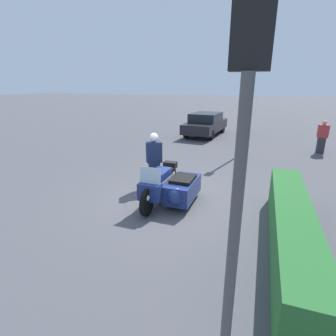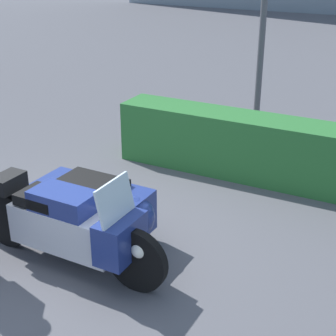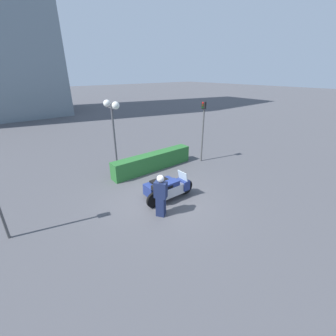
% 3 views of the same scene
% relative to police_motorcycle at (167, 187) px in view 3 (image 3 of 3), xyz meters
% --- Properties ---
extents(ground_plane, '(160.00, 160.00, 0.00)m').
position_rel_police_motorcycle_xyz_m(ground_plane, '(-0.38, -0.05, -0.47)').
color(ground_plane, '#4C4C51').
extents(police_motorcycle, '(2.47, 1.25, 1.17)m').
position_rel_police_motorcycle_xyz_m(police_motorcycle, '(0.00, 0.00, 0.00)').
color(police_motorcycle, black).
rests_on(police_motorcycle, ground).
extents(officer_rider, '(0.49, 0.55, 1.72)m').
position_rel_police_motorcycle_xyz_m(officer_rider, '(-1.05, -0.94, 0.43)').
color(officer_rider, '#192347').
rests_on(officer_rider, ground).
extents(hedge_bush_curbside, '(4.93, 0.67, 0.95)m').
position_rel_police_motorcycle_xyz_m(hedge_bush_curbside, '(1.32, 2.85, -0.00)').
color(hedge_bush_curbside, '#28662D').
rests_on(hedge_bush_curbside, ground).
extents(twin_lamp_post, '(0.42, 1.48, 3.66)m').
position_rel_police_motorcycle_xyz_m(twin_lamp_post, '(0.24, 5.20, 2.55)').
color(twin_lamp_post, '#4C4C51').
rests_on(twin_lamp_post, ground).
extents(traffic_light_near, '(0.23, 0.26, 3.59)m').
position_rel_police_motorcycle_xyz_m(traffic_light_near, '(4.36, 2.01, 1.87)').
color(traffic_light_near, '#4C4C4C').
rests_on(traffic_light_near, ground).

